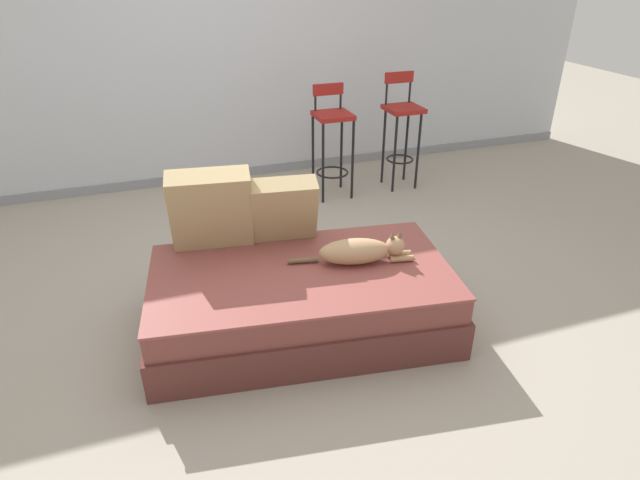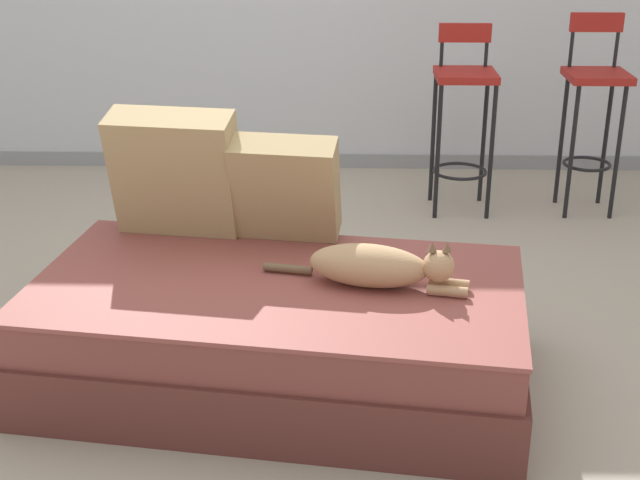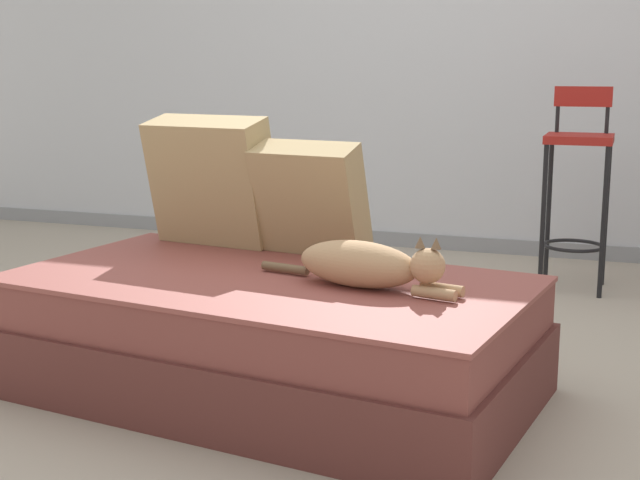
{
  "view_description": "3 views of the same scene",
  "coord_description": "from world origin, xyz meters",
  "views": [
    {
      "loc": [
        -0.75,
        -2.92,
        2.02
      ],
      "look_at": [
        0.15,
        -0.3,
        0.53
      ],
      "focal_mm": 30.0,
      "sensor_mm": 36.0,
      "label": 1
    },
    {
      "loc": [
        0.23,
        -3.25,
        1.75
      ],
      "look_at": [
        0.15,
        -0.3,
        0.53
      ],
      "focal_mm": 50.0,
      "sensor_mm": 36.0,
      "label": 2
    },
    {
      "loc": [
        1.14,
        -3.09,
        1.11
      ],
      "look_at": [
        0.15,
        -0.3,
        0.53
      ],
      "focal_mm": 50.0,
      "sensor_mm": 36.0,
      "label": 3
    }
  ],
  "objects": [
    {
      "name": "throw_pillow_middle",
      "position": [
        0.01,
        -0.01,
        0.62
      ],
      "size": [
        0.44,
        0.31,
        0.43
      ],
      "color": "tan",
      "rests_on": "couch"
    },
    {
      "name": "ground_plane",
      "position": [
        0.0,
        0.0,
        0.0
      ],
      "size": [
        16.0,
        16.0,
        0.0
      ],
      "primitive_type": "plane",
      "color": "#A89E8E",
      "rests_on": "ground"
    },
    {
      "name": "bar_stool_near_window",
      "position": [
        0.88,
        1.47,
        0.6
      ],
      "size": [
        0.32,
        0.32,
        1.01
      ],
      "color": "black",
      "rests_on": "ground"
    },
    {
      "name": "cat",
      "position": [
        0.35,
        -0.43,
        0.48
      ],
      "size": [
        0.73,
        0.25,
        0.19
      ],
      "color": "tan",
      "rests_on": "couch"
    },
    {
      "name": "throw_pillow_corner",
      "position": [
        -0.43,
        0.05,
        0.66
      ],
      "size": [
        0.52,
        0.34,
        0.51
      ],
      "color": "tan",
      "rests_on": "couch"
    },
    {
      "name": "wall_back_panel",
      "position": [
        0.0,
        2.25,
        1.3
      ],
      "size": [
        8.0,
        0.1,
        2.6
      ],
      "primitive_type": "cube",
      "color": "silver",
      "rests_on": "ground"
    },
    {
      "name": "couch",
      "position": [
        0.0,
        -0.4,
        0.21
      ],
      "size": [
        1.87,
        1.2,
        0.41
      ],
      "color": "brown",
      "rests_on": "ground"
    },
    {
      "name": "wall_baseboard_trim",
      "position": [
        0.0,
        2.2,
        0.04
      ],
      "size": [
        8.0,
        0.02,
        0.09
      ],
      "primitive_type": "cube",
      "color": "gray",
      "rests_on": "ground"
    }
  ]
}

